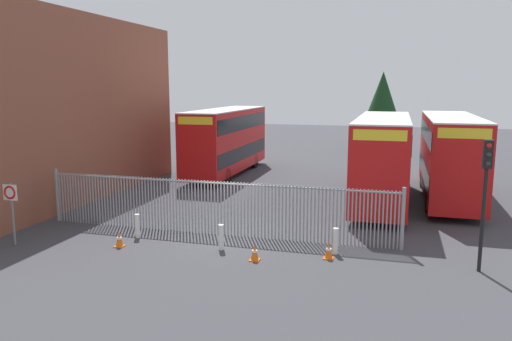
# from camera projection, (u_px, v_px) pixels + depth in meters

# --- Properties ---
(ground_plane) EXTENTS (100.00, 100.00, 0.00)m
(ground_plane) POSITION_uv_depth(u_px,v_px,m) (276.00, 194.00, 27.70)
(ground_plane) COLOR #3D3D42
(depot_building_brick) EXTENTS (8.18, 19.16, 9.57)m
(depot_building_brick) POSITION_uv_depth(u_px,v_px,m) (17.00, 109.00, 25.91)
(depot_building_brick) COLOR brown
(depot_building_brick) RESTS_ON ground
(palisade_fence) EXTENTS (14.89, 0.14, 2.35)m
(palisade_fence) POSITION_uv_depth(u_px,v_px,m) (213.00, 206.00, 20.10)
(palisade_fence) COLOR gray
(palisade_fence) RESTS_ON ground
(double_decker_bus_near_gate) EXTENTS (2.54, 10.81, 4.42)m
(double_decker_bus_near_gate) POSITION_uv_depth(u_px,v_px,m) (382.00, 156.00, 25.38)
(double_decker_bus_near_gate) COLOR red
(double_decker_bus_near_gate) RESTS_ON ground
(double_decker_bus_behind_fence_left) EXTENTS (2.54, 10.81, 4.42)m
(double_decker_bus_behind_fence_left) POSITION_uv_depth(u_px,v_px,m) (450.00, 154.00, 26.13)
(double_decker_bus_behind_fence_left) COLOR red
(double_decker_bus_behind_fence_left) RESTS_ON ground
(double_decker_bus_behind_fence_right) EXTENTS (2.54, 10.81, 4.42)m
(double_decker_bus_behind_fence_right) POSITION_uv_depth(u_px,v_px,m) (227.00, 139.00, 33.73)
(double_decker_bus_behind_fence_right) COLOR red
(double_decker_bus_behind_fence_right) RESTS_ON ground
(bollard_near_left) EXTENTS (0.20, 0.20, 0.95)m
(bollard_near_left) POSITION_uv_depth(u_px,v_px,m) (137.00, 226.00, 19.73)
(bollard_near_left) COLOR silver
(bollard_near_left) RESTS_ON ground
(bollard_center_front) EXTENTS (0.20, 0.20, 0.95)m
(bollard_center_front) POSITION_uv_depth(u_px,v_px,m) (221.00, 237.00, 18.26)
(bollard_center_front) COLOR silver
(bollard_center_front) RESTS_ON ground
(bollard_near_right) EXTENTS (0.20, 0.20, 0.95)m
(bollard_near_right) POSITION_uv_depth(u_px,v_px,m) (335.00, 241.00, 17.81)
(bollard_near_right) COLOR silver
(bollard_near_right) RESTS_ON ground
(traffic_cone_by_gate) EXTENTS (0.34, 0.34, 0.59)m
(traffic_cone_by_gate) POSITION_uv_depth(u_px,v_px,m) (329.00, 251.00, 17.33)
(traffic_cone_by_gate) COLOR orange
(traffic_cone_by_gate) RESTS_ON ground
(traffic_cone_mid_forecourt) EXTENTS (0.34, 0.34, 0.59)m
(traffic_cone_mid_forecourt) POSITION_uv_depth(u_px,v_px,m) (255.00, 253.00, 17.15)
(traffic_cone_mid_forecourt) COLOR orange
(traffic_cone_mid_forecourt) RESTS_ON ground
(traffic_cone_near_kerb) EXTENTS (0.34, 0.34, 0.59)m
(traffic_cone_near_kerb) POSITION_uv_depth(u_px,v_px,m) (119.00, 239.00, 18.62)
(traffic_cone_near_kerb) COLOR orange
(traffic_cone_near_kerb) RESTS_ON ground
(speed_limit_sign_post) EXTENTS (0.60, 0.14, 2.40)m
(speed_limit_sign_post) POSITION_uv_depth(u_px,v_px,m) (11.00, 200.00, 18.54)
(speed_limit_sign_post) COLOR slate
(speed_limit_sign_post) RESTS_ON ground
(traffic_light_kerbside) EXTENTS (0.28, 0.33, 4.30)m
(traffic_light_kerbside) POSITION_uv_depth(u_px,v_px,m) (486.00, 181.00, 15.70)
(traffic_light_kerbside) COLOR black
(traffic_light_kerbside) RESTS_ON ground
(tree_tall_back) EXTENTS (3.60, 3.60, 7.23)m
(tree_tall_back) POSITION_uv_depth(u_px,v_px,m) (382.00, 101.00, 44.63)
(tree_tall_back) COLOR #4C3823
(tree_tall_back) RESTS_ON ground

